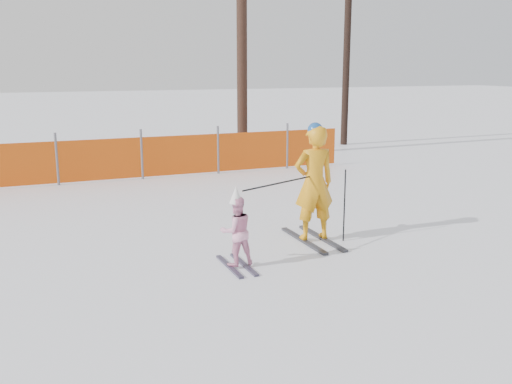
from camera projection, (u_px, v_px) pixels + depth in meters
ground at (270, 269)px, 7.94m from camera, size 120.00×120.00×0.00m
adult at (314, 183)px, 9.04m from camera, size 0.69×1.49×1.91m
child at (236, 230)px, 7.93m from camera, size 0.48×0.97×1.16m
ski_poles at (309, 194)px, 8.72m from camera, size 1.92×0.60×1.17m
safety_fence at (43, 163)px, 13.31m from camera, size 15.52×0.06×1.25m
tree_trunks at (280, 49)px, 18.04m from camera, size 4.68×1.53×6.92m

